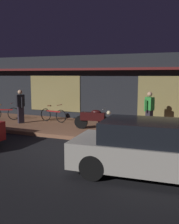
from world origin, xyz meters
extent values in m
plane|color=black|center=(0.00, 0.00, 0.00)|extent=(60.00, 60.00, 0.00)
cube|color=brown|center=(0.00, 3.00, 0.07)|extent=(18.00, 4.00, 0.15)
cube|color=black|center=(0.00, 6.40, 1.80)|extent=(18.00, 2.80, 3.60)
cube|color=olive|center=(-3.20, 4.98, 1.50)|extent=(3.20, 0.04, 2.00)
cube|color=olive|center=(3.20, 4.98, 1.50)|extent=(3.20, 0.04, 2.00)
cube|color=#591919|center=(0.00, 4.75, 2.85)|extent=(16.20, 0.50, 0.12)
cylinder|color=black|center=(-0.41, 2.53, 0.45)|extent=(0.61, 0.18, 0.60)
cylinder|color=black|center=(0.68, 2.64, 0.45)|extent=(0.61, 0.18, 0.60)
cube|color=black|center=(0.14, 2.58, 0.73)|extent=(1.12, 0.39, 0.36)
ellipsoid|color=black|center=(0.28, 2.60, 0.93)|extent=(0.46, 0.28, 0.20)
sphere|color=#F9EDB7|center=(0.85, 2.66, 0.93)|extent=(0.18, 0.18, 0.18)
cylinder|color=gray|center=(0.65, 2.64, 1.10)|extent=(0.08, 0.55, 0.03)
torus|color=black|center=(-2.95, 3.60, 0.48)|extent=(0.66, 0.14, 0.66)
torus|color=black|center=(-1.96, 3.45, 0.48)|extent=(0.66, 0.14, 0.66)
cube|color=#A51E1E|center=(-2.45, 3.53, 0.70)|extent=(0.90, 0.17, 0.06)
cube|color=brown|center=(-2.70, 3.56, 0.97)|extent=(0.21, 0.11, 0.06)
cylinder|color=#A51E1E|center=(-2.04, 3.46, 1.05)|extent=(0.09, 0.42, 0.02)
torus|color=black|center=(-4.72, 3.22, 0.48)|extent=(0.62, 0.30, 0.66)
cube|color=#A51E1E|center=(-5.18, 3.02, 0.70)|extent=(0.84, 0.39, 0.06)
cylinder|color=#A51E1E|center=(-4.79, 3.19, 1.05)|extent=(0.19, 0.39, 0.02)
cube|color=#28232D|center=(-3.76, 2.58, 0.57)|extent=(0.32, 0.34, 0.85)
cube|color=black|center=(-3.76, 2.58, 1.29)|extent=(0.39, 0.44, 0.58)
sphere|color=tan|center=(-3.76, 2.58, 1.71)|extent=(0.22, 0.22, 0.22)
cylinder|color=black|center=(-3.55, 2.44, 1.22)|extent=(0.12, 0.12, 0.52)
cylinder|color=black|center=(-3.98, 2.72, 1.22)|extent=(0.12, 0.12, 0.52)
cube|color=#28232D|center=(2.41, 3.69, 0.57)|extent=(0.34, 0.32, 0.85)
cube|color=#2D8C38|center=(2.41, 3.69, 1.29)|extent=(0.44, 0.40, 0.58)
sphere|color=tan|center=(2.41, 3.69, 1.71)|extent=(0.22, 0.22, 0.22)
cylinder|color=#2D8C38|center=(2.27, 3.48, 1.22)|extent=(0.13, 0.13, 0.52)
cylinder|color=#2D8C38|center=(2.56, 3.91, 1.22)|extent=(0.13, 0.13, 0.52)
cylinder|color=black|center=(2.01, -0.77, 0.32)|extent=(0.65, 0.26, 0.64)
cylinder|color=black|center=(2.12, -2.32, 0.32)|extent=(0.65, 0.26, 0.64)
cube|color=#9E998E|center=(3.41, -1.46, 0.55)|extent=(4.21, 2.03, 0.68)
cube|color=black|center=(3.26, -1.47, 1.10)|extent=(2.30, 1.74, 0.64)
camera|label=1|loc=(4.44, -8.01, 2.58)|focal=41.95mm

